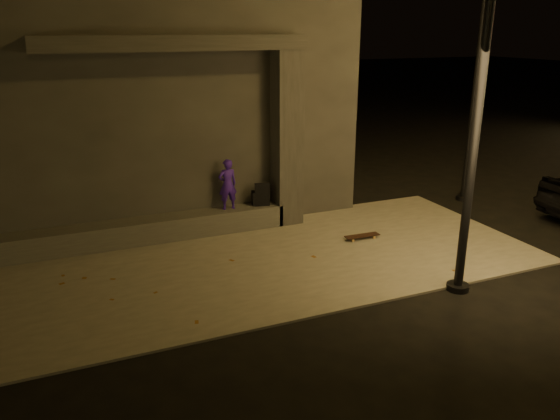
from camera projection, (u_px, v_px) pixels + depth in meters
name	position (u px, v px, depth m)	size (l,w,h in m)	color
ground	(282.00, 318.00, 8.00)	(120.00, 120.00, 0.00)	black
sidewalk	(238.00, 265.00, 9.74)	(11.00, 4.40, 0.04)	#646058
building	(131.00, 94.00, 12.48)	(9.00, 5.10, 5.22)	#353330
ledge	(136.00, 232.00, 10.64)	(6.00, 0.55, 0.45)	#4C4A45
column	(287.00, 139.00, 11.32)	(0.55, 0.55, 3.60)	#353330
canopy	(176.00, 43.00, 9.94)	(5.00, 0.70, 0.28)	#353330
skateboarder	(228.00, 184.00, 11.10)	(0.38, 0.25, 1.05)	#3B1AAB
backpack	(261.00, 197.00, 11.48)	(0.40, 0.30, 0.50)	black
skateboard	(362.00, 236.00, 10.86)	(0.72, 0.21, 0.08)	black
street_lamp_0	(488.00, 24.00, 7.56)	(0.36, 0.36, 7.21)	black
street_lamp_2	(484.00, 12.00, 12.11)	(0.36, 0.36, 7.77)	black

